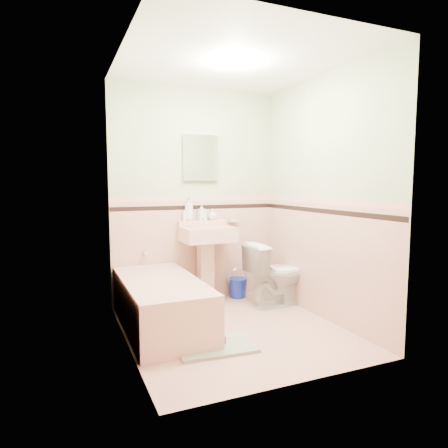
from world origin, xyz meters
name	(u,v)px	position (x,y,z in m)	size (l,w,h in m)	color
floor	(234,330)	(0.00, 0.00, 0.00)	(2.20, 2.20, 0.00)	#E3A995
ceiling	(235,60)	(0.00, 0.00, 2.50)	(2.20, 2.20, 0.00)	white
wall_back	(196,196)	(0.00, 1.10, 1.25)	(2.50, 2.50, 0.00)	#F1E4C4
wall_front	(302,206)	(0.00, -1.10, 1.25)	(2.50, 2.50, 0.00)	#F1E4C4
wall_left	(125,202)	(-1.00, 0.00, 1.25)	(2.50, 2.50, 0.00)	#F1E4C4
wall_right	(323,198)	(1.00, 0.00, 1.25)	(2.50, 2.50, 0.00)	#F1E4C4
wainscot_back	(197,251)	(0.00, 1.09, 0.60)	(2.00, 2.00, 0.00)	#E6AE9A
wainscot_front	(299,300)	(0.00, -1.09, 0.60)	(2.00, 2.00, 0.00)	#E6AE9A
wainscot_left	(128,278)	(-0.99, 0.00, 0.60)	(2.20, 2.20, 0.00)	#E6AE9A
wainscot_right	(320,261)	(0.99, 0.00, 0.60)	(2.20, 2.20, 0.00)	#E6AE9A
accent_back	(197,207)	(0.00, 1.08, 1.12)	(2.00, 2.00, 0.00)	black
accent_front	(300,225)	(0.00, -1.08, 1.12)	(2.00, 2.00, 0.00)	black
accent_left	(128,217)	(-0.98, 0.00, 1.12)	(2.20, 2.20, 0.00)	black
accent_right	(321,211)	(0.98, 0.00, 1.12)	(2.20, 2.20, 0.00)	black
cap_back	(196,199)	(0.00, 1.08, 1.22)	(2.00, 2.00, 0.00)	#E39E8E
cap_front	(301,210)	(0.00, -1.08, 1.22)	(2.00, 2.00, 0.00)	#E39E8E
cap_left	(127,205)	(-0.98, 0.00, 1.22)	(2.20, 2.20, 0.00)	#E39E8E
cap_right	(321,201)	(0.98, 0.00, 1.22)	(2.20, 2.20, 0.00)	#E39E8E
bathtub	(161,305)	(-0.63, 0.33, 0.23)	(0.70, 1.50, 0.45)	#DEAA97
tub_faucet	(145,252)	(-0.63, 1.05, 0.63)	(0.04, 0.04, 0.12)	silver
sink	(207,266)	(0.05, 0.86, 0.45)	(0.58, 0.48, 0.91)	#DEAA97
sink_faucet	(203,222)	(0.05, 1.00, 0.95)	(0.02, 0.02, 0.10)	silver
medicine_cabinet	(201,158)	(0.05, 1.07, 1.70)	(0.43, 0.04, 0.53)	white
soap_dish	(233,220)	(0.47, 1.06, 0.95)	(0.11, 0.07, 0.04)	#DEAA97
soap_bottle_left	(189,209)	(-0.11, 1.04, 1.10)	(0.10, 0.11, 0.27)	#B2B2B2
soap_bottle_mid	(202,212)	(0.05, 1.04, 1.07)	(0.09, 0.09, 0.20)	#B2B2B2
soap_bottle_right	(212,214)	(0.18, 1.04, 1.03)	(0.10, 0.10, 0.13)	#B2B2B2
tube	(185,216)	(-0.16, 1.04, 1.03)	(0.04, 0.04, 0.12)	white
toilet	(277,274)	(0.78, 0.53, 0.37)	(0.41, 0.72, 0.74)	white
bucket	(238,288)	(0.49, 0.98, 0.12)	(0.24, 0.24, 0.24)	#1227A3
bath_mat	(215,346)	(-0.32, -0.31, 0.01)	(0.66, 0.44, 0.03)	gray
shoe	(217,341)	(-0.31, -0.32, 0.06)	(0.15, 0.07, 0.06)	#BF1E59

